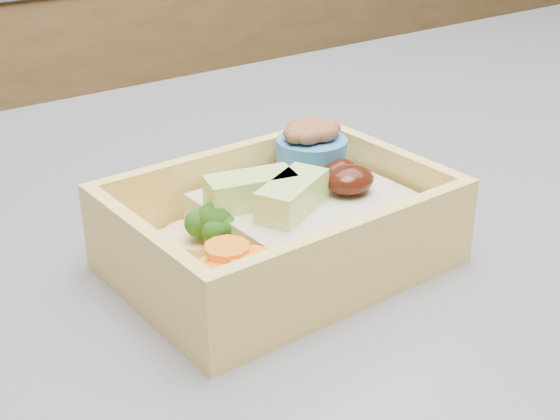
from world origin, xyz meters
TOP-DOWN VIEW (x-y plane):
  - bento_box at (-0.22, -0.03)m, footprint 0.17×0.13m

SIDE VIEW (x-z plane):
  - bento_box at x=-0.22m, z-range 0.91..0.97m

